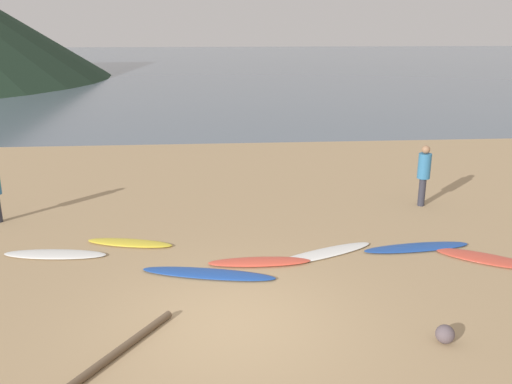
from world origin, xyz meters
TOP-DOWN VIEW (x-y plane):
  - ground_plane at (0.00, 10.00)m, footprint 120.00×120.00m
  - ocean_water at (0.00, 64.12)m, footprint 140.00×100.00m
  - surfboard_0 at (-3.69, 3.02)m, footprint 2.25×0.77m
  - surfboard_1 at (-2.19, 3.52)m, footprint 2.03×0.92m
  - surfboard_2 at (-0.42, 1.80)m, footprint 2.73×1.10m
  - surfboard_3 at (0.64, 2.26)m, footprint 2.14×0.50m
  - surfboard_4 at (2.04, 2.60)m, footprint 2.45×1.40m
  - surfboard_5 at (4.15, 2.74)m, footprint 2.48×0.71m
  - surfboard_6 at (5.38, 2.05)m, footprint 2.01×1.62m
  - person_0 at (5.36, 5.64)m, footprint 0.34×0.34m
  - driftwood_log at (-1.72, -0.73)m, footprint 1.40×2.05m
  - beach_rock_near at (3.25, -0.85)m, footprint 0.29×0.29m

SIDE VIEW (x-z plane):
  - ground_plane at x=0.00m, z-range -0.20..0.00m
  - ocean_water at x=0.00m, z-range 0.00..0.00m
  - surfboard_0 at x=-3.69m, z-range 0.00..0.07m
  - surfboard_4 at x=2.04m, z-range 0.00..0.07m
  - surfboard_6 at x=5.38m, z-range 0.00..0.07m
  - surfboard_2 at x=-0.42m, z-range 0.00..0.07m
  - surfboard_5 at x=4.15m, z-range 0.00..0.08m
  - surfboard_1 at x=-2.19m, z-range 0.00..0.08m
  - surfboard_3 at x=0.64m, z-range 0.00..0.09m
  - driftwood_log at x=-1.72m, z-range 0.00..0.12m
  - beach_rock_near at x=3.25m, z-range 0.00..0.29m
  - person_0 at x=5.36m, z-range 0.15..1.82m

